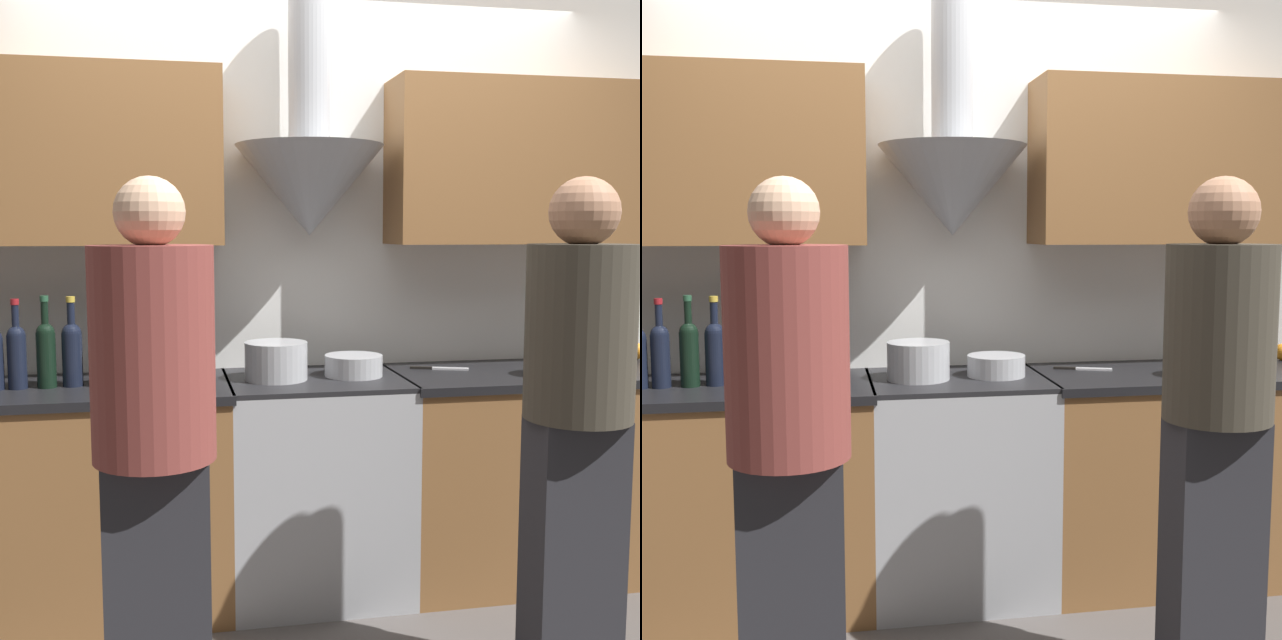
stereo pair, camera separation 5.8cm
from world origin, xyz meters
TOP-DOWN VIEW (x-y plane):
  - ground_plane at (0.00, 0.00)m, footprint 12.00×12.00m
  - wall_back at (0.01, 0.58)m, footprint 8.40×0.62m
  - counter_left at (-0.99, 0.31)m, footprint 1.27×0.62m
  - counter_right at (1.01, 0.31)m, footprint 1.31×0.62m
  - stove_range at (0.00, 0.31)m, footprint 0.73×0.60m
  - wine_bottle_4 at (-1.16, 0.30)m, footprint 0.07×0.07m
  - wine_bottle_5 at (-1.05, 0.31)m, footprint 0.07×0.07m
  - wine_bottle_6 at (-0.96, 0.32)m, footprint 0.08×0.08m
  - wine_bottle_7 at (-0.85, 0.30)m, footprint 0.07×0.07m
  - wine_bottle_8 at (-0.76, 0.29)m, footprint 0.08×0.08m
  - wine_bottle_9 at (-0.65, 0.32)m, footprint 0.08×0.08m
  - stock_pot at (-0.16, 0.30)m, footprint 0.25×0.25m
  - mixing_bowl at (0.16, 0.32)m, footprint 0.24×0.24m
  - orange_fruit at (1.57, 0.49)m, footprint 0.08×0.08m
  - saucepan at (0.98, 0.17)m, footprint 0.19×0.19m
  - chefs_knife at (0.57, 0.40)m, footprint 0.25×0.11m
  - person_foreground_left at (-0.63, -0.81)m, footprint 0.32×0.32m
  - person_foreground_right at (0.67, -0.60)m, footprint 0.34×0.34m

SIDE VIEW (x-z plane):
  - ground_plane at x=0.00m, z-range 0.00..0.00m
  - counter_right at x=1.01m, z-range 0.00..0.91m
  - counter_left at x=-0.99m, z-range 0.00..0.91m
  - stove_range at x=0.00m, z-range 0.00..0.91m
  - chefs_knife at x=0.57m, z-range 0.90..0.92m
  - person_foreground_left at x=-0.63m, z-range 0.09..1.73m
  - person_foreground_right at x=0.67m, z-range 0.09..1.76m
  - orange_fruit at x=1.57m, z-range 0.91..0.98m
  - mixing_bowl at x=0.16m, z-range 0.91..0.99m
  - saucepan at x=0.98m, z-range 0.91..1.01m
  - stock_pot at x=-0.16m, z-range 0.91..1.06m
  - wine_bottle_7 at x=-0.85m, z-range 0.88..1.19m
  - wine_bottle_4 at x=-1.16m, z-range 0.87..1.22m
  - wine_bottle_6 at x=-0.96m, z-range 0.87..1.22m
  - wine_bottle_9 at x=-0.65m, z-range 0.87..1.23m
  - wine_bottle_5 at x=-1.05m, z-range 0.87..1.23m
  - wine_bottle_8 at x=-0.76m, z-range 0.87..1.23m
  - wall_back at x=0.01m, z-range 0.17..2.77m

